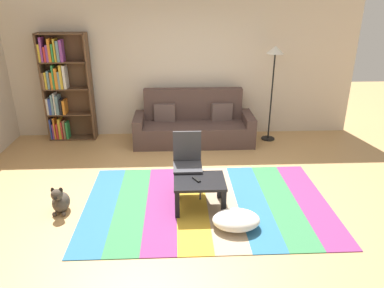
{
  "coord_description": "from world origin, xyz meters",
  "views": [
    {
      "loc": [
        -0.15,
        -4.55,
        2.67
      ],
      "look_at": [
        0.08,
        0.32,
        0.65
      ],
      "focal_mm": 33.82,
      "sensor_mm": 36.0,
      "label": 1
    }
  ],
  "objects_px": {
    "couch": "(194,125)",
    "tv_remote": "(196,179)",
    "coffee_table": "(199,185)",
    "dog": "(60,201)",
    "bookshelf": "(62,88)",
    "folding_chair": "(187,158)",
    "pouf": "(236,220)",
    "standing_lamp": "(274,62)"
  },
  "relations": [
    {
      "from": "coffee_table",
      "to": "tv_remote",
      "type": "height_order",
      "value": "tv_remote"
    },
    {
      "from": "dog",
      "to": "folding_chair",
      "type": "relative_size",
      "value": 0.44
    },
    {
      "from": "bookshelf",
      "to": "tv_remote",
      "type": "height_order",
      "value": "bookshelf"
    },
    {
      "from": "couch",
      "to": "dog",
      "type": "bearing_deg",
      "value": -128.0
    },
    {
      "from": "bookshelf",
      "to": "dog",
      "type": "height_order",
      "value": "bookshelf"
    },
    {
      "from": "standing_lamp",
      "to": "bookshelf",
      "type": "bearing_deg",
      "value": 176.72
    },
    {
      "from": "dog",
      "to": "tv_remote",
      "type": "distance_m",
      "value": 1.81
    },
    {
      "from": "bookshelf",
      "to": "coffee_table",
      "type": "relative_size",
      "value": 3.02
    },
    {
      "from": "folding_chair",
      "to": "standing_lamp",
      "type": "bearing_deg",
      "value": 88.06
    },
    {
      "from": "couch",
      "to": "tv_remote",
      "type": "height_order",
      "value": "couch"
    },
    {
      "from": "couch",
      "to": "coffee_table",
      "type": "distance_m",
      "value": 2.39
    },
    {
      "from": "couch",
      "to": "standing_lamp",
      "type": "relative_size",
      "value": 1.24
    },
    {
      "from": "pouf",
      "to": "standing_lamp",
      "type": "xyz_separation_m",
      "value": [
        1.11,
        2.92,
        1.4
      ]
    },
    {
      "from": "dog",
      "to": "tv_remote",
      "type": "bearing_deg",
      "value": 0.52
    },
    {
      "from": "coffee_table",
      "to": "tv_remote",
      "type": "distance_m",
      "value": 0.1
    },
    {
      "from": "couch",
      "to": "bookshelf",
      "type": "distance_m",
      "value": 2.6
    },
    {
      "from": "couch",
      "to": "coffee_table",
      "type": "height_order",
      "value": "couch"
    },
    {
      "from": "coffee_table",
      "to": "tv_remote",
      "type": "bearing_deg",
      "value": 179.58
    },
    {
      "from": "folding_chair",
      "to": "coffee_table",
      "type": "bearing_deg",
      "value": -34.07
    },
    {
      "from": "tv_remote",
      "to": "folding_chair",
      "type": "distance_m",
      "value": 0.47
    },
    {
      "from": "bookshelf",
      "to": "folding_chair",
      "type": "xyz_separation_m",
      "value": [
        2.31,
        -2.22,
        -0.48
      ]
    },
    {
      "from": "dog",
      "to": "couch",
      "type": "bearing_deg",
      "value": 52.0
    },
    {
      "from": "tv_remote",
      "to": "coffee_table",
      "type": "bearing_deg",
      "value": -29.6
    },
    {
      "from": "standing_lamp",
      "to": "couch",
      "type": "bearing_deg",
      "value": -178.02
    },
    {
      "from": "couch",
      "to": "standing_lamp",
      "type": "xyz_separation_m",
      "value": [
        1.49,
        0.05,
        1.18
      ]
    },
    {
      "from": "pouf",
      "to": "standing_lamp",
      "type": "height_order",
      "value": "standing_lamp"
    },
    {
      "from": "coffee_table",
      "to": "standing_lamp",
      "type": "height_order",
      "value": "standing_lamp"
    },
    {
      "from": "coffee_table",
      "to": "dog",
      "type": "bearing_deg",
      "value": -179.5
    },
    {
      "from": "bookshelf",
      "to": "pouf",
      "type": "distance_m",
      "value": 4.36
    },
    {
      "from": "dog",
      "to": "bookshelf",
      "type": "bearing_deg",
      "value": 102.99
    },
    {
      "from": "couch",
      "to": "folding_chair",
      "type": "relative_size",
      "value": 2.51
    },
    {
      "from": "dog",
      "to": "tv_remote",
      "type": "xyz_separation_m",
      "value": [
        1.79,
        0.02,
        0.27
      ]
    },
    {
      "from": "couch",
      "to": "folding_chair",
      "type": "bearing_deg",
      "value": -95.47
    },
    {
      "from": "dog",
      "to": "standing_lamp",
      "type": "bearing_deg",
      "value": 36.09
    },
    {
      "from": "coffee_table",
      "to": "tv_remote",
      "type": "relative_size",
      "value": 4.5
    },
    {
      "from": "pouf",
      "to": "tv_remote",
      "type": "height_order",
      "value": "tv_remote"
    },
    {
      "from": "couch",
      "to": "standing_lamp",
      "type": "height_order",
      "value": "standing_lamp"
    },
    {
      "from": "bookshelf",
      "to": "dog",
      "type": "xyz_separation_m",
      "value": [
        0.62,
        -2.68,
        -0.86
      ]
    },
    {
      "from": "folding_chair",
      "to": "dog",
      "type": "bearing_deg",
      "value": -126.5
    },
    {
      "from": "bookshelf",
      "to": "standing_lamp",
      "type": "xyz_separation_m",
      "value": [
        3.98,
        -0.23,
        0.5
      ]
    },
    {
      "from": "bookshelf",
      "to": "coffee_table",
      "type": "height_order",
      "value": "bookshelf"
    },
    {
      "from": "dog",
      "to": "standing_lamp",
      "type": "distance_m",
      "value": 4.38
    }
  ]
}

